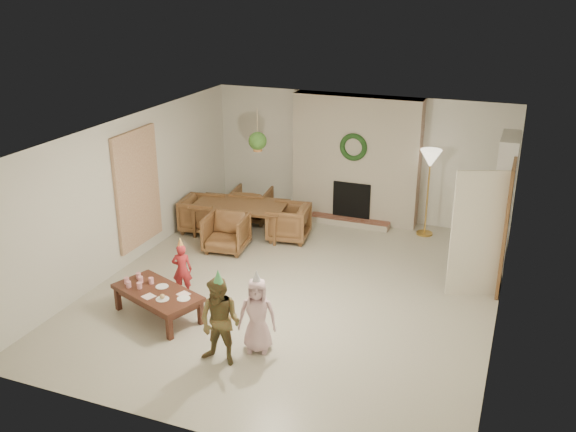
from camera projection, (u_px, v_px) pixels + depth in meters
The scene contains 56 objects.
floor at pixel (296, 289), 9.92m from camera, with size 7.00×7.00×0.00m, color #B7B29E.
ceiling at pixel (297, 134), 9.02m from camera, with size 7.00×7.00×0.00m, color white.
wall_back at pixel (359, 157), 12.51m from camera, with size 7.00×7.00×0.00m, color silver.
wall_front at pixel (177, 329), 6.42m from camera, with size 7.00×7.00×0.00m, color silver.
wall_left at pixel (129, 192), 10.49m from camera, with size 7.00×7.00×0.00m, color silver.
wall_right at pixel (506, 244), 8.45m from camera, with size 7.00×7.00×0.00m, color silver.
fireplace_mass at pixel (356, 159), 12.34m from camera, with size 2.50×0.40×2.50m, color #532216.
fireplace_hearth at pixel (349, 222), 12.46m from camera, with size 1.60×0.30×0.12m, color maroon.
fireplace_firebox at pixel (352, 201), 12.47m from camera, with size 0.75×0.12×0.75m, color black.
fireplace_wreath at pixel (353, 147), 12.03m from camera, with size 0.54×0.54×0.10m, color #163B16.
floor_lamp_base at pixel (424, 233), 12.02m from camera, with size 0.31×0.31×0.03m, color gold.
floor_lamp_post at pixel (427, 196), 11.74m from camera, with size 0.03×0.03×1.49m, color gold.
floor_lamp_shade at pixel (431, 159), 11.49m from camera, with size 0.40×0.40×0.33m, color beige.
bookshelf_carcass at pixel (503, 200), 10.56m from camera, with size 0.30×1.00×2.20m, color white.
bookshelf_shelf_a at pixel (497, 235), 10.80m from camera, with size 0.30×0.92×0.03m, color white.
bookshelf_shelf_b at pixel (500, 214), 10.66m from camera, with size 0.30×0.92×0.03m, color white.
bookshelf_shelf_c at pixel (503, 191), 10.51m from camera, with size 0.30×0.92×0.03m, color white.
bookshelf_shelf_d at pixel (506, 168), 10.37m from camera, with size 0.30×0.92×0.03m, color white.
books_row_lower at pixel (496, 231), 10.62m from camera, with size 0.20×0.40×0.24m, color maroon.
books_row_mid at pixel (500, 205), 10.66m from camera, with size 0.20×0.44×0.24m, color navy.
books_row_upper at pixel (502, 185), 10.39m from camera, with size 0.20×0.36×0.22m, color #BA9128.
door_frame at pixel (506, 228), 9.59m from camera, with size 0.05×0.86×2.04m, color brown.
door_leaf at pixel (478, 235), 9.40m from camera, with size 0.05×0.80×2.00m, color beige.
curtain_panel at pixel (137, 188), 10.65m from camera, with size 0.06×1.20×2.00m, color beige.
dining_table at pixel (240, 219), 11.91m from camera, with size 1.73×0.96×0.61m, color brown.
dining_chair_near at pixel (226, 233), 11.21m from camera, with size 0.72×0.74×0.67m, color brown.
dining_chair_far at pixel (252, 205), 12.58m from camera, with size 0.72×0.74×0.67m, color brown.
dining_chair_left at pixel (202, 214), 12.07m from camera, with size 0.72×0.74×0.67m, color brown.
dining_chair_right at pixel (288, 222), 11.68m from camera, with size 0.72×0.74×0.67m, color brown.
hanging_plant_cord at pixel (257, 128), 10.89m from camera, with size 0.01×0.01×0.70m, color tan.
hanging_plant_pot at pixel (258, 148), 11.02m from camera, with size 0.16×0.16×0.12m, color #995F31.
hanging_plant_foliage at pixel (258, 141), 10.98m from camera, with size 0.32×0.32×0.32m, color #244918.
coffee_table_top at pixel (157, 293), 8.99m from camera, with size 1.35×0.67×0.06m, color #4B2519.
coffee_table_apron at pixel (158, 297), 9.02m from camera, with size 1.24×0.57×0.08m, color #4B2519.
coffee_leg_fl at pixel (118, 299), 9.26m from camera, with size 0.07×0.07×0.35m, color #4B2519.
coffee_leg_fr at pixel (170, 328), 8.49m from camera, with size 0.07×0.07×0.35m, color #4B2519.
coffee_leg_bl at pixel (149, 286), 9.64m from camera, with size 0.07×0.07×0.35m, color #4B2519.
coffee_leg_br at pixel (201, 313), 8.87m from camera, with size 0.07×0.07×0.35m, color #4B2519.
cup_a at pixel (127, 280), 9.18m from camera, with size 0.07×0.07×0.09m, color white.
cup_b at pixel (139, 276), 9.32m from camera, with size 0.07×0.07×0.09m, color white.
cup_c at pixel (129, 284), 9.07m from camera, with size 0.07×0.07×0.09m, color white.
cup_d at pixel (141, 280), 9.21m from camera, with size 0.07×0.07×0.09m, color white.
cup_e at pixel (139, 285), 9.03m from camera, with size 0.07×0.07×0.09m, color white.
cup_f at pixel (151, 281), 9.17m from camera, with size 0.07×0.07×0.09m, color white.
plate_a at pixel (162, 286), 9.10m from camera, with size 0.19×0.19×0.01m, color white.
plate_b at pixel (162, 299), 8.74m from camera, with size 0.19×0.19×0.01m, color white.
plate_c at pixel (184, 298), 8.76m from camera, with size 0.19×0.19×0.01m, color white.
food_scoop at pixel (162, 296), 8.73m from camera, with size 0.07×0.07×0.07m, color tan.
napkin_left at pixel (149, 296), 8.82m from camera, with size 0.16×0.16×0.01m, color #FFBBBF.
napkin_right at pixel (184, 294), 8.88m from camera, with size 0.16×0.16×0.01m, color #FFBBBF.
child_red at pixel (182, 270), 9.62m from camera, with size 0.31×0.20×0.84m, color #AE2529.
party_hat_red at pixel (180, 242), 9.45m from camera, with size 0.11×0.11×0.16m, color gold.
child_plaid at pixel (220, 322), 7.84m from camera, with size 0.57×0.44×1.17m, color brown.
party_hat_plaid at pixel (218, 277), 7.61m from camera, with size 0.14×0.14×0.19m, color #4CB25E.
child_pink at pixel (257, 315), 8.14m from camera, with size 0.50×0.33×1.03m, color beige.
party_hat_pink at pixel (256, 277), 7.94m from camera, with size 0.13×0.13×0.18m, color silver.
Camera 1 is at (3.09, -8.29, 4.63)m, focal length 39.27 mm.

